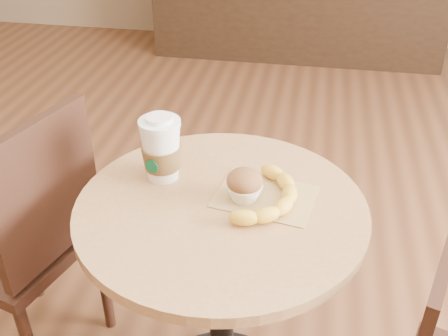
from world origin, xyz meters
name	(u,v)px	position (x,y,z in m)	size (l,w,h in m)	color
cafe_table	(221,267)	(-0.02, 0.02, 0.54)	(0.72, 0.72, 0.75)	black
chair_left	(28,237)	(-0.62, 0.08, 0.50)	(0.50, 0.50, 0.91)	black
kraft_bag	(265,196)	(0.08, 0.07, 0.75)	(0.24, 0.18, 0.00)	#A98852
coffee_cup	(161,151)	(-0.20, 0.11, 0.83)	(0.11, 0.11, 0.18)	white
muffin	(244,185)	(0.03, 0.05, 0.79)	(0.09, 0.09, 0.08)	white
banana	(270,195)	(0.09, 0.05, 0.77)	(0.17, 0.28, 0.04)	yellow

